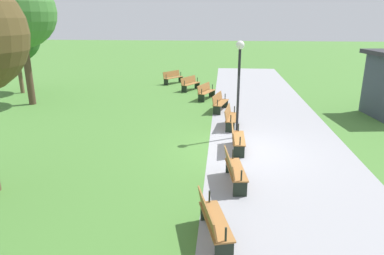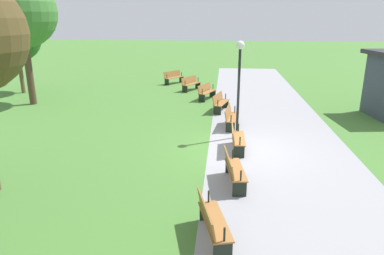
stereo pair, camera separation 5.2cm
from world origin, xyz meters
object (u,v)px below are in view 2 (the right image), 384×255
(bench_0, at_px, (174,77))
(bench_6, at_px, (233,169))
(tree_1, at_px, (21,13))
(tree_3, at_px, (16,37))
(bench_5, at_px, (237,138))
(bench_3, at_px, (220,102))
(bench_1, at_px, (191,83))
(bench_7, at_px, (212,220))
(bench_4, at_px, (231,117))
(bench_2, at_px, (206,91))
(lamp_post, at_px, (239,71))

(bench_0, distance_m, bench_6, 16.07)
(tree_1, height_order, tree_3, tree_1)
(bench_5, height_order, bench_6, same)
(bench_3, distance_m, bench_5, 5.47)
(bench_1, xyz_separation_m, bench_5, (10.52, 2.68, 0.00))
(bench_3, xyz_separation_m, tree_3, (-3.39, -12.48, 2.93))
(bench_7, relative_size, tree_3, 0.35)
(bench_6, bearing_deg, tree_3, -138.86)
(bench_6, distance_m, tree_1, 14.55)
(bench_1, relative_size, bench_7, 0.98)
(bench_4, xyz_separation_m, bench_5, (2.74, 0.17, 0.00))
(bench_2, bearing_deg, bench_1, -133.45)
(bench_3, relative_size, bench_4, 1.01)
(bench_1, height_order, bench_5, same)
(bench_3, bearing_deg, bench_2, -147.78)
(bench_3, height_order, bench_7, same)
(bench_2, bearing_deg, bench_3, 39.40)
(bench_7, bearing_deg, tree_1, -152.40)
(bench_2, bearing_deg, tree_3, -72.31)
(bench_3, height_order, tree_1, tree_1)
(bench_7, xyz_separation_m, tree_3, (-14.26, -12.48, 2.93))
(tree_3, bearing_deg, bench_4, 64.89)
(tree_1, bearing_deg, lamp_post, 67.17)
(bench_7, bearing_deg, tree_3, -153.17)
(bench_6, relative_size, tree_3, 0.34)
(bench_0, bearing_deg, lamp_post, 55.97)
(bench_5, bearing_deg, bench_1, -165.72)
(bench_6, height_order, bench_7, same)
(bench_1, bearing_deg, bench_4, 46.58)
(bench_1, height_order, bench_4, same)
(bench_2, height_order, tree_3, tree_3)
(bench_5, bearing_deg, bench_4, -176.43)
(tree_3, bearing_deg, bench_6, 48.32)
(bench_7, bearing_deg, bench_1, 172.77)
(bench_0, xyz_separation_m, tree_1, (6.84, -6.83, 4.34))
(bench_1, bearing_deg, bench_7, 35.87)
(bench_6, xyz_separation_m, lamp_post, (-4.10, 0.23, 2.18))
(bench_7, bearing_deg, bench_0, 176.34)
(bench_4, xyz_separation_m, tree_1, (-3.27, -10.79, 4.34))
(bench_3, xyz_separation_m, bench_5, (5.43, 0.68, 0.00))
(bench_2, xyz_separation_m, lamp_post, (6.68, 1.58, 2.18))
(bench_0, distance_m, bench_1, 2.74)
(bench_7, height_order, tree_3, tree_3)
(bench_2, bearing_deg, bench_7, 25.12)
(bench_3, distance_m, lamp_post, 4.67)
(bench_6, bearing_deg, bench_2, 179.96)
(tree_1, bearing_deg, bench_6, 51.00)
(bench_5, xyz_separation_m, lamp_post, (-1.36, 0.05, 2.18))
(bench_7, bearing_deg, bench_4, 162.07)
(bench_5, xyz_separation_m, bench_7, (5.43, -0.68, 0.00))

